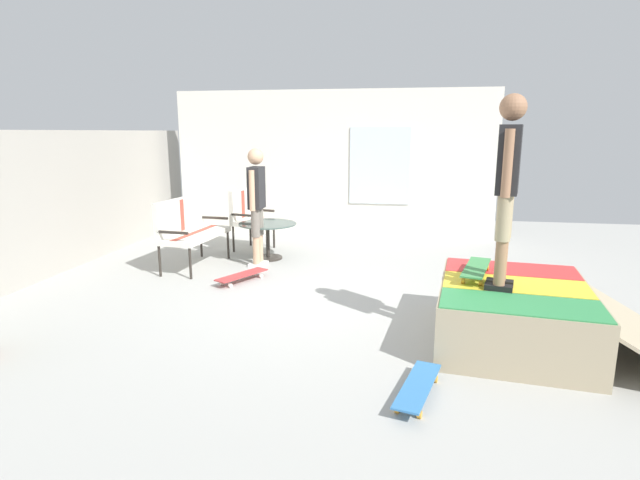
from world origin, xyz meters
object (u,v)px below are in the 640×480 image
(person_skater, at_px, (508,178))
(skateboard_spare, at_px, (418,386))
(person_watching, at_px, (257,198))
(skateboard_on_ramp, at_px, (476,268))
(patio_table, at_px, (268,234))
(skateboard_by_bench, at_px, (242,275))
(patio_bench, at_px, (188,226))
(patio_chair_near_house, at_px, (248,214))
(skate_ramp, at_px, (516,313))

(person_skater, relative_size, skateboard_spare, 2.08)
(person_watching, height_order, skateboard_on_ramp, person_watching)
(patio_table, xyz_separation_m, skateboard_by_bench, (-1.26, 0.01, -0.32))
(patio_table, bearing_deg, patio_bench, 122.34)
(person_watching, distance_m, skateboard_by_bench, 1.25)
(patio_bench, distance_m, skateboard_on_ramp, 4.26)
(patio_chair_near_house, height_order, patio_table, patio_chair_near_house)
(skate_ramp, bearing_deg, patio_chair_near_house, 48.53)
(skate_ramp, distance_m, skateboard_spare, 1.53)
(patio_chair_near_house, relative_size, skateboard_by_bench, 1.28)
(person_skater, distance_m, skateboard_by_bench, 3.69)
(patio_chair_near_house, height_order, person_skater, person_skater)
(skateboard_spare, distance_m, skateboard_on_ramp, 1.61)
(person_watching, bearing_deg, patio_bench, 102.54)
(skate_ramp, bearing_deg, skateboard_by_bench, 65.93)
(skateboard_spare, bearing_deg, patio_bench, 45.32)
(patio_bench, bearing_deg, patio_chair_near_house, -23.00)
(person_skater, bearing_deg, person_watching, 51.53)
(skate_ramp, xyz_separation_m, skateboard_on_ramp, (0.19, 0.37, 0.37))
(skateboard_spare, bearing_deg, person_skater, -34.45)
(patio_chair_near_house, height_order, skateboard_on_ramp, patio_chair_near_house)
(patio_table, height_order, skateboard_on_ramp, skateboard_on_ramp)
(person_watching, distance_m, skateboard_spare, 4.25)
(patio_table, bearing_deg, skateboard_on_ramp, -131.52)
(patio_bench, relative_size, patio_chair_near_house, 1.27)
(person_watching, bearing_deg, patio_table, -4.46)
(patio_chair_near_house, bearing_deg, skateboard_spare, -148.28)
(skateboard_by_bench, bearing_deg, person_watching, 1.46)
(patio_table, relative_size, skateboard_on_ramp, 1.09)
(person_watching, bearing_deg, skate_ramp, -125.08)
(patio_bench, xyz_separation_m, person_skater, (-2.17, -4.00, 0.96))
(patio_bench, height_order, patio_table, patio_bench)
(skate_ramp, bearing_deg, person_skater, 124.07)
(person_watching, xyz_separation_m, skateboard_on_ramp, (-2.06, -2.85, -0.36))
(skateboard_by_bench, distance_m, skateboard_spare, 3.47)
(patio_chair_near_house, distance_m, skateboard_on_ramp, 4.52)
(patio_table, bearing_deg, patio_chair_near_house, 41.44)
(person_watching, height_order, person_skater, person_skater)
(skate_ramp, bearing_deg, patio_table, 49.83)
(patio_chair_near_house, distance_m, person_watching, 1.18)
(skate_ramp, bearing_deg, skateboard_spare, 142.18)
(skate_ramp, relative_size, skateboard_on_ramp, 2.75)
(skate_ramp, xyz_separation_m, patio_bench, (2.04, 4.21, 0.33))
(patio_table, xyz_separation_m, skateboard_spare, (-3.89, -2.25, -0.32))
(skate_ramp, relative_size, patio_bench, 1.75)
(patio_chair_near_house, xyz_separation_m, person_watching, (-1.00, -0.47, 0.40))
(patio_bench, xyz_separation_m, skateboard_by_bench, (-0.61, -1.01, -0.53))
(patio_table, xyz_separation_m, skateboard_on_ramp, (-2.49, -2.82, 0.25))
(patio_bench, distance_m, skateboard_by_bench, 1.30)
(skateboard_spare, bearing_deg, person_watching, 33.44)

